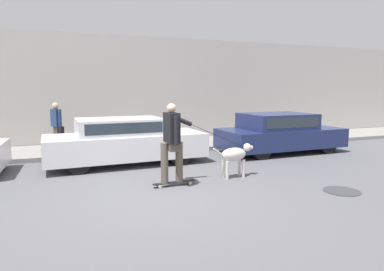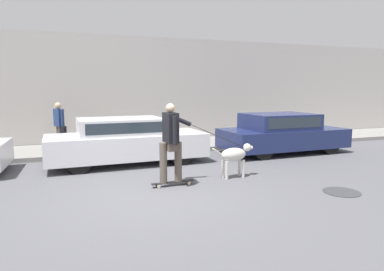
{
  "view_description": "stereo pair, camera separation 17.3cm",
  "coord_description": "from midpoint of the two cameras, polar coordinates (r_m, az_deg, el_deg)",
  "views": [
    {
      "loc": [
        -1.65,
        -6.38,
        2.08
      ],
      "look_at": [
        1.34,
        1.44,
        0.95
      ],
      "focal_mm": 32.0,
      "sensor_mm": 36.0,
      "label": 1
    },
    {
      "loc": [
        -1.48,
        -6.44,
        2.08
      ],
      "look_at": [
        1.34,
        1.44,
        0.95
      ],
      "focal_mm": 32.0,
      "sensor_mm": 36.0,
      "label": 2
    }
  ],
  "objects": [
    {
      "name": "ground_plane",
      "position": [
        6.92,
        -6.94,
        -9.87
      ],
      "size": [
        36.0,
        36.0,
        0.0
      ],
      "primitive_type": "plane",
      "color": "#545459"
    },
    {
      "name": "manhole_cover",
      "position": [
        7.72,
        23.11,
        -8.52
      ],
      "size": [
        0.73,
        0.73,
        0.01
      ],
      "color": "#38383D",
      "rests_on": "ground_plane"
    },
    {
      "name": "sidewalk_curb",
      "position": [
        12.06,
        -13.15,
        -2.11
      ],
      "size": [
        30.0,
        2.44,
        0.14
      ],
      "color": "gray",
      "rests_on": "ground_plane"
    },
    {
      "name": "skateboarder",
      "position": [
        7.3,
        -3.97,
        -0.72
      ],
      "size": [
        2.41,
        0.66,
        1.79
      ],
      "rotation": [
        0.0,
        0.0,
        0.05
      ],
      "color": "beige",
      "rests_on": "ground_plane"
    },
    {
      "name": "parked_car_2",
      "position": [
        11.68,
        13.96,
        0.36
      ],
      "size": [
        4.12,
        1.95,
        1.3
      ],
      "rotation": [
        0.0,
        0.0,
        0.02
      ],
      "color": "black",
      "rests_on": "ground_plane"
    },
    {
      "name": "parked_car_1",
      "position": [
        9.73,
        -11.66,
        -0.99
      ],
      "size": [
        4.39,
        1.83,
        1.29
      ],
      "rotation": [
        0.0,
        0.0,
        0.03
      ],
      "color": "black",
      "rests_on": "ground_plane"
    },
    {
      "name": "pedestrian_with_bag",
      "position": [
        11.75,
        -22.02,
        1.78
      ],
      "size": [
        0.39,
        0.59,
        1.53
      ],
      "rotation": [
        0.0,
        0.0,
        3.64
      ],
      "color": "brown",
      "rests_on": "sidewalk_curb"
    },
    {
      "name": "back_wall",
      "position": [
        13.27,
        -14.23,
        7.25
      ],
      "size": [
        32.0,
        0.3,
        4.06
      ],
      "color": "#B2ADA8",
      "rests_on": "ground_plane"
    },
    {
      "name": "dog",
      "position": [
        8.16,
        6.56,
        -3.27
      ],
      "size": [
        1.08,
        0.38,
        0.79
      ],
      "rotation": [
        0.0,
        0.0,
        0.1
      ],
      "color": "beige",
      "rests_on": "ground_plane"
    }
  ]
}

